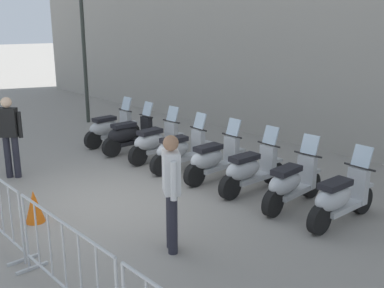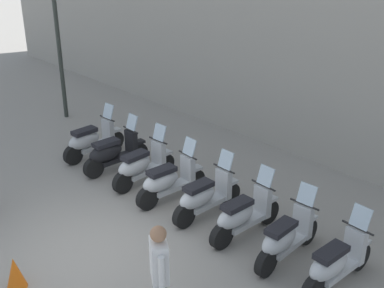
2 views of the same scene
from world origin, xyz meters
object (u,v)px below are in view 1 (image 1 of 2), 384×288
(officer_near_row_end, at_px, (9,133))
(officer_mid_plaza, at_px, (171,187))
(motorcycle_2, at_px, (156,142))
(motorcycle_3, at_px, (180,151))
(traffic_cone, at_px, (34,206))
(motorcycle_5, at_px, (250,170))
(motorcycle_6, at_px, (291,183))
(motorcycle_1, at_px, (130,135))
(motorcycle_0, at_px, (110,129))
(street_lamp, at_px, (82,16))
(motorcycle_4, at_px, (214,160))
(motorcycle_7, at_px, (340,198))
(barrier_segment_3, at_px, (65,263))

(officer_near_row_end, relative_size, officer_mid_plaza, 1.00)
(motorcycle_2, xyz_separation_m, motorcycle_3, (0.95, 0.08, 0.00))
(officer_mid_plaza, distance_m, traffic_cone, 2.61)
(motorcycle_5, bearing_deg, motorcycle_6, 6.32)
(officer_mid_plaza, bearing_deg, motorcycle_3, 144.70)
(motorcycle_1, relative_size, officer_mid_plaza, 1.00)
(motorcycle_5, height_order, officer_near_row_end, officer_near_row_end)
(motorcycle_1, bearing_deg, motorcycle_0, -174.16)
(motorcycle_6, bearing_deg, street_lamp, -178.47)
(motorcycle_0, height_order, motorcycle_4, same)
(motorcycle_0, xyz_separation_m, motorcycle_4, (3.78, 0.58, 0.00))
(motorcycle_7, bearing_deg, motorcycle_5, -172.85)
(motorcycle_1, bearing_deg, motorcycle_4, 9.76)
(motorcycle_6, bearing_deg, motorcycle_3, -170.49)
(motorcycle_0, xyz_separation_m, motorcycle_2, (1.89, 0.29, 0.00))
(officer_near_row_end, xyz_separation_m, officer_mid_plaza, (4.61, 1.07, 0.00))
(motorcycle_0, relative_size, motorcycle_1, 1.00)
(motorcycle_2, distance_m, motorcycle_3, 0.95)
(motorcycle_1, bearing_deg, motorcycle_6, 8.94)
(motorcycle_0, height_order, barrier_segment_3, motorcycle_0)
(motorcycle_1, bearing_deg, street_lamp, 172.66)
(motorcycle_3, bearing_deg, motorcycle_4, 13.08)
(motorcycle_6, xyz_separation_m, barrier_segment_3, (0.49, -4.27, 0.07))
(motorcycle_0, distance_m, motorcycle_5, 4.78)
(motorcycle_3, xyz_separation_m, officer_near_row_end, (-1.66, -3.17, 0.53))
(motorcycle_2, height_order, barrier_segment_3, motorcycle_2)
(motorcycle_3, relative_size, officer_near_row_end, 1.00)
(motorcycle_1, height_order, motorcycle_5, same)
(motorcycle_3, relative_size, motorcycle_6, 1.01)
(officer_mid_plaza, bearing_deg, motorcycle_2, 152.69)
(motorcycle_7, distance_m, officer_near_row_end, 6.64)
(officer_near_row_end, relative_size, traffic_cone, 3.15)
(motorcycle_2, xyz_separation_m, motorcycle_4, (1.89, 0.30, 0.00))
(officer_near_row_end, bearing_deg, traffic_cone, -6.41)
(motorcycle_1, distance_m, officer_mid_plaza, 5.21)
(motorcycle_4, relative_size, motorcycle_7, 1.00)
(officer_mid_plaza, bearing_deg, barrier_segment_3, -77.57)
(street_lamp, bearing_deg, officer_mid_plaza, -14.83)
(motorcycle_1, relative_size, motorcycle_5, 1.00)
(motorcycle_2, relative_size, motorcycle_7, 0.99)
(motorcycle_5, distance_m, barrier_segment_3, 4.41)
(motorcycle_0, bearing_deg, motorcycle_5, 8.85)
(motorcycle_3, bearing_deg, barrier_segment_3, -48.73)
(motorcycle_0, height_order, motorcycle_2, same)
(motorcycle_2, xyz_separation_m, officer_near_row_end, (-0.71, -3.09, 0.53))
(motorcycle_1, xyz_separation_m, motorcycle_4, (2.83, 0.49, 0.00))
(motorcycle_1, relative_size, motorcycle_4, 1.00)
(motorcycle_2, distance_m, motorcycle_4, 1.91)
(motorcycle_7, xyz_separation_m, barrier_segment_3, (-0.45, -4.41, 0.07))
(motorcycle_0, relative_size, street_lamp, 0.31)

